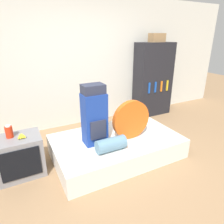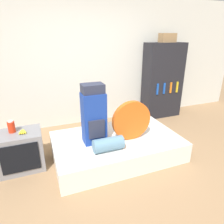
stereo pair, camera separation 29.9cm
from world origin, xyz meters
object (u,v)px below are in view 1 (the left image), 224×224
Objects in this scene: backpack at (94,116)px; bookshelf at (153,80)px; tent_bag at (131,120)px; canister at (9,132)px; cardboard_box at (157,38)px; television at (20,156)px; sleeping_roll at (111,144)px.

bookshelf reaches higher than backpack.
tent_bag is at bearing -12.09° from backpack.
tent_bag is 2.00m from bookshelf.
backpack reaches higher than canister.
cardboard_box reaches higher than bookshelf.
television is 3.49× the size of canister.
backpack is 2.10× the size of sleeping_roll.
canister is at bearing 168.36° from tent_bag.
tent_bag is 0.36× the size of bookshelf.
backpack is at bearing 167.91° from tent_bag.
backpack is at bearing -148.89° from cardboard_box.
backpack is 2.62m from cardboard_box.
canister is at bearing 156.04° from sleeping_roll.
cardboard_box is (0.04, 0.02, 0.94)m from bookshelf.
bookshelf reaches higher than sleeping_roll.
backpack is 0.59m from tent_bag.
cardboard_box is (3.12, 1.08, 1.50)m from television.
bookshelf is 0.94m from cardboard_box.
television is at bearing -161.11° from bookshelf.
cardboard_box is (1.51, 1.37, 1.16)m from tent_bag.
tent_bag is 1.68m from television.
canister is at bearing -162.30° from cardboard_box.
television is 0.38m from canister.
backpack is 1.46× the size of tent_bag.
sleeping_roll is (-0.45, -0.20, -0.21)m from tent_bag.
canister is at bearing -162.43° from bookshelf.
canister is (-1.13, 0.23, -0.10)m from backpack.
television is at bearing 170.82° from backpack.
backpack is at bearing 108.52° from sleeping_roll.
tent_bag is 3.54× the size of canister.
cardboard_box is at bearing 38.68° from sleeping_roll.
sleeping_roll is at bearing -156.04° from tent_bag.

